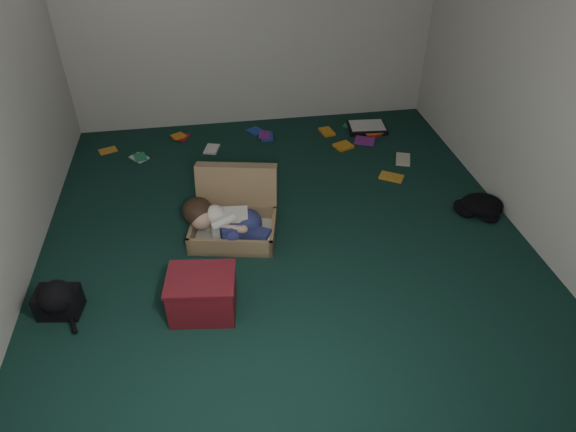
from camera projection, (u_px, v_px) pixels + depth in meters
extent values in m
plane|color=#0F2C25|center=(285.00, 239.00, 4.32)|extent=(4.50, 4.50, 0.00)
plane|color=silver|center=(251.00, 6.00, 5.32)|extent=(4.50, 0.00, 4.50)
plane|color=silver|center=(386.00, 356.00, 1.76)|extent=(4.50, 0.00, 4.50)
plane|color=silver|center=(551.00, 75.00, 3.79)|extent=(0.00, 4.50, 4.50)
cube|color=#967852|center=(233.00, 230.00, 4.28)|extent=(0.78, 0.63, 0.16)
cube|color=silver|center=(234.00, 234.00, 4.31)|extent=(0.71, 0.56, 0.02)
cube|color=#967852|center=(237.00, 192.00, 4.44)|extent=(0.72, 0.35, 0.51)
cube|color=white|center=(230.00, 223.00, 4.21)|extent=(0.31, 0.19, 0.22)
sphere|color=tan|center=(202.00, 219.00, 4.16)|extent=(0.19, 0.19, 0.19)
ellipsoid|color=black|center=(198.00, 211.00, 4.19)|extent=(0.25, 0.26, 0.22)
ellipsoid|color=navy|center=(248.00, 223.00, 4.22)|extent=(0.23, 0.26, 0.22)
cube|color=navy|center=(237.00, 232.00, 4.14)|extent=(0.28, 0.17, 0.14)
cube|color=navy|center=(255.00, 235.00, 4.14)|extent=(0.27, 0.22, 0.11)
sphere|color=white|center=(267.00, 235.00, 4.17)|extent=(0.11, 0.11, 0.11)
sphere|color=white|center=(267.00, 242.00, 4.12)|extent=(0.10, 0.10, 0.10)
cylinder|color=tan|center=(234.00, 229.00, 4.08)|extent=(0.19, 0.10, 0.07)
cube|color=maroon|center=(203.00, 296.00, 3.58)|extent=(0.49, 0.40, 0.30)
cube|color=maroon|center=(200.00, 279.00, 3.48)|extent=(0.51, 0.42, 0.02)
cube|color=black|center=(367.00, 127.00, 5.89)|extent=(0.45, 0.36, 0.05)
cube|color=white|center=(367.00, 125.00, 5.87)|extent=(0.41, 0.31, 0.01)
cube|color=orange|center=(108.00, 150.00, 5.50)|extent=(0.18, 0.13, 0.02)
cube|color=red|center=(181.00, 137.00, 5.74)|extent=(0.22, 0.21, 0.02)
cube|color=white|center=(212.00, 149.00, 5.52)|extent=(0.18, 0.21, 0.02)
cube|color=#1F3FA9|center=(267.00, 137.00, 5.75)|extent=(0.19, 0.21, 0.02)
cube|color=orange|center=(327.00, 132.00, 5.84)|extent=(0.22, 0.21, 0.02)
cube|color=#23814F|center=(351.00, 125.00, 5.98)|extent=(0.19, 0.15, 0.02)
cube|color=#852289|center=(365.00, 141.00, 5.67)|extent=(0.22, 0.22, 0.02)
cube|color=beige|center=(403.00, 160.00, 5.34)|extent=(0.16, 0.20, 0.02)
cube|color=orange|center=(391.00, 177.00, 5.07)|extent=(0.20, 0.22, 0.02)
cube|color=red|center=(375.00, 133.00, 5.82)|extent=(0.22, 0.20, 0.02)
cube|color=white|center=(139.00, 158.00, 5.37)|extent=(0.20, 0.16, 0.02)
cube|color=#1F3FA9|center=(256.00, 131.00, 5.85)|extent=(0.22, 0.22, 0.02)
cube|color=orange|center=(343.00, 146.00, 5.57)|extent=(0.15, 0.19, 0.02)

